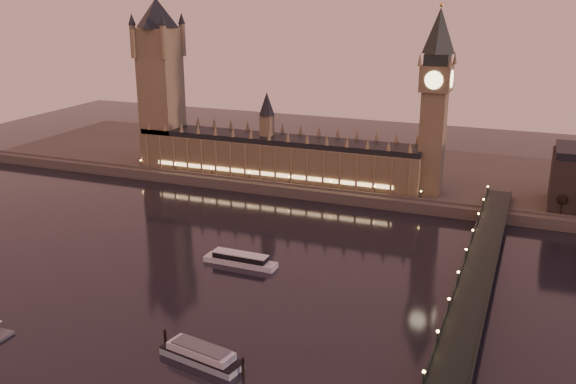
# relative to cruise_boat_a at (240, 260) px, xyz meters

# --- Properties ---
(ground) EXTENTS (700.00, 700.00, 0.00)m
(ground) POSITION_rel_cruise_boat_a_xyz_m (8.09, -3.50, -2.37)
(ground) COLOR black
(ground) RESTS_ON ground
(far_embankment) EXTENTS (560.00, 130.00, 6.00)m
(far_embankment) POSITION_rel_cruise_boat_a_xyz_m (38.09, 161.50, 0.63)
(far_embankment) COLOR #423D35
(far_embankment) RESTS_ON ground
(palace_of_westminster) EXTENTS (180.00, 26.62, 52.00)m
(palace_of_westminster) POSITION_rel_cruise_boat_a_xyz_m (-32.04, 117.50, 19.34)
(palace_of_westminster) COLOR brown
(palace_of_westminster) RESTS_ON ground
(victoria_tower) EXTENTS (31.68, 31.68, 118.00)m
(victoria_tower) POSITION_rel_cruise_boat_a_xyz_m (-111.91, 117.50, 63.42)
(victoria_tower) COLOR brown
(victoria_tower) RESTS_ON ground
(big_ben) EXTENTS (17.68, 17.68, 104.00)m
(big_ben) POSITION_rel_cruise_boat_a_xyz_m (62.07, 117.49, 61.59)
(big_ben) COLOR brown
(big_ben) RESTS_ON ground
(westminster_bridge) EXTENTS (13.20, 260.00, 15.30)m
(westminster_bridge) POSITION_rel_cruise_boat_a_xyz_m (99.70, -3.50, 3.15)
(westminster_bridge) COLOR black
(westminster_bridge) RESTS_ON ground
(bare_tree_0) EXTENTS (5.42, 5.42, 11.02)m
(bare_tree_0) POSITION_rel_cruise_boat_a_xyz_m (130.20, 105.50, 11.84)
(bare_tree_0) COLOR black
(bare_tree_0) RESTS_ON ground
(cruise_boat_a) EXTENTS (33.67, 7.79, 5.37)m
(cruise_boat_a) POSITION_rel_cruise_boat_a_xyz_m (0.00, 0.00, 0.00)
(cruise_boat_a) COLOR silver
(cruise_boat_a) RESTS_ON ground
(moored_barge) EXTENTS (33.27, 13.45, 6.20)m
(moored_barge) POSITION_rel_cruise_boat_a_xyz_m (22.19, -75.17, 0.25)
(moored_barge) COLOR #96B1C0
(moored_barge) RESTS_ON ground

